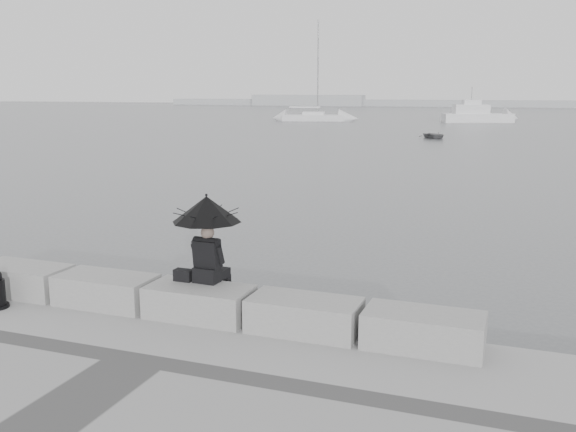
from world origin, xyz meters
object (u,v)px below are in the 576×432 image
at_px(dinghy, 434,136).
at_px(seated_person, 207,220).
at_px(sailboat_left, 314,117).
at_px(motor_cruiser, 477,115).

bearing_deg(dinghy, seated_person, -123.43).
distance_m(seated_person, sailboat_left, 75.34).
distance_m(sailboat_left, motor_cruiser, 20.70).
relative_size(sailboat_left, dinghy, 4.40).
relative_size(motor_cruiser, dinghy, 3.05).
height_order(sailboat_left, dinghy, sailboat_left).
relative_size(seated_person, motor_cruiser, 0.16).
bearing_deg(sailboat_left, dinghy, -65.25).
xyz_separation_m(seated_person, dinghy, (-2.76, 45.84, -1.73)).
height_order(seated_person, dinghy, seated_person).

